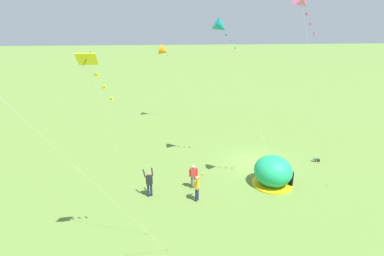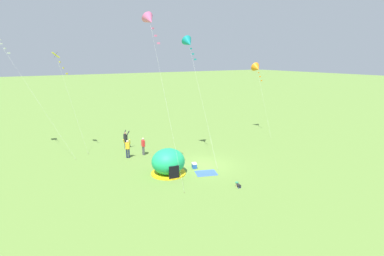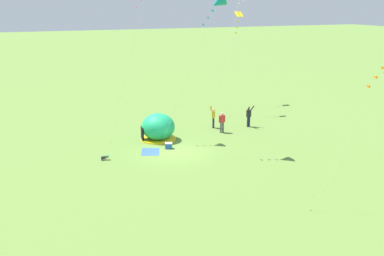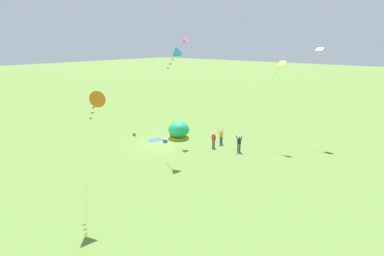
# 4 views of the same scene
# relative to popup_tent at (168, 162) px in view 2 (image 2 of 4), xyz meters

# --- Properties ---
(ground_plane) EXTENTS (300.00, 300.00, 0.00)m
(ground_plane) POSITION_rel_popup_tent_xyz_m (3.52, 0.07, -1.00)
(ground_plane) COLOR olive
(popup_tent) EXTENTS (2.81, 2.81, 2.10)m
(popup_tent) POSITION_rel_popup_tent_xyz_m (0.00, 0.00, 0.00)
(popup_tent) COLOR #1EAD6B
(popup_tent) RESTS_ON ground
(picnic_blanket) EXTENTS (2.04, 1.79, 0.01)m
(picnic_blanket) POSITION_rel_popup_tent_xyz_m (2.67, -1.50, -0.99)
(picnic_blanket) COLOR #3359A5
(picnic_blanket) RESTS_ON ground
(cooler_box) EXTENTS (0.52, 0.62, 0.44)m
(cooler_box) POSITION_rel_popup_tent_xyz_m (2.46, -0.02, -0.78)
(cooler_box) COLOR #2659B2
(cooler_box) RESTS_ON ground
(toddler_crawling) EXTENTS (0.30, 0.55, 0.32)m
(toddler_crawling) POSITION_rel_popup_tent_xyz_m (3.14, -4.93, -0.82)
(toddler_crawling) COLOR black
(toddler_crawling) RESTS_ON ground
(person_near_tent) EXTENTS (0.25, 0.59, 1.72)m
(person_near_tent) POSITION_rel_popup_tent_xyz_m (0.14, 5.54, -0.03)
(person_near_tent) COLOR #4C4C51
(person_near_tent) RESTS_ON ground
(person_with_toddler) EXTENTS (0.72, 0.66, 1.89)m
(person_with_toddler) POSITION_rel_popup_tent_xyz_m (-1.44, 5.48, 0.00)
(person_with_toddler) COLOR #1E2347
(person_with_toddler) RESTS_ON ground
(person_arms_raised) EXTENTS (0.60, 0.71, 1.89)m
(person_arms_raised) POSITION_rel_popup_tent_xyz_m (-0.57, 8.48, 0.00)
(person_arms_raised) COLOR #1E2347
(person_arms_raised) RESTS_ON ground
(kite_teal) EXTENTS (0.96, 5.26, 11.10)m
(kite_teal) POSITION_rel_popup_tent_xyz_m (3.84, 3.20, 9.47)
(kite_teal) COLOR silver
(kite_teal) RESTS_ON ground
(kite_yellow) EXTENTS (2.11, 2.05, 9.66)m
(kite_yellow) POSITION_rel_popup_tent_xyz_m (-6.01, 10.12, 7.94)
(kite_yellow) COLOR silver
(kite_yellow) RESTS_ON ground
(kite_orange) EXTENTS (1.34, 4.36, 8.59)m
(kite_orange) POSITION_rel_popup_tent_xyz_m (15.76, 6.96, 6.91)
(kite_orange) COLOR silver
(kite_orange) RESTS_ON ground
(kite_white) EXTENTS (5.30, 5.63, 11.21)m
(kite_white) POSITION_rel_popup_tent_xyz_m (-10.37, 12.52, 9.43)
(kite_white) COLOR silver
(kite_white) RESTS_ON ground
(kite_pink) EXTENTS (1.17, 4.20, 12.29)m
(kite_pink) POSITION_rel_popup_tent_xyz_m (-1.32, -0.14, 10.73)
(kite_pink) COLOR silver
(kite_pink) RESTS_ON ground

